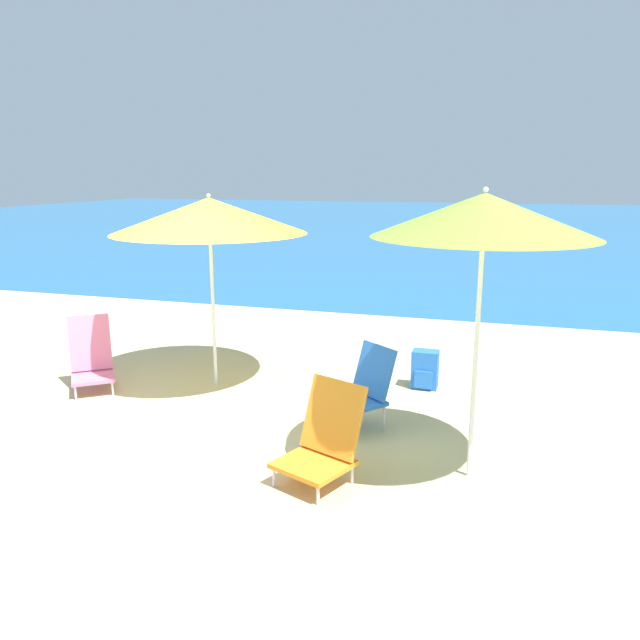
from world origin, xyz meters
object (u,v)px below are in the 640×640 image
at_px(beach_umbrella_yellow, 209,216).
at_px(beach_umbrella_lime, 484,216).
at_px(beach_chair_orange, 324,439).
at_px(backpack_blue, 425,370).
at_px(beach_chair_blue, 365,386).
at_px(beach_chair_pink, 91,358).

bearing_deg(beach_umbrella_yellow, beach_umbrella_lime, -25.62).
bearing_deg(beach_chair_orange, backpack_blue, 101.22).
xyz_separation_m(beach_chair_orange, beach_chair_blue, (0.06, 1.11, 0.05)).
height_order(beach_umbrella_lime, backpack_blue, beach_umbrella_lime).
bearing_deg(beach_chair_pink, beach_umbrella_lime, -50.18).
bearing_deg(beach_umbrella_yellow, beach_chair_pink, -157.74).
distance_m(beach_umbrella_lime, beach_chair_orange, 2.04).
height_order(beach_umbrella_lime, beach_chair_orange, beach_umbrella_lime).
height_order(beach_chair_orange, backpack_blue, beach_chair_orange).
distance_m(beach_umbrella_lime, beach_chair_pink, 4.52).
distance_m(beach_umbrella_yellow, backpack_blue, 2.86).
relative_size(beach_chair_pink, backpack_blue, 1.87).
distance_m(beach_umbrella_lime, backpack_blue, 2.74).
bearing_deg(beach_chair_pink, beach_chair_orange, -60.60).
height_order(beach_chair_orange, beach_chair_pink, beach_chair_pink).
bearing_deg(beach_umbrella_yellow, beach_chair_blue, -19.12).
bearing_deg(beach_umbrella_yellow, beach_chair_orange, -44.34).
height_order(beach_umbrella_lime, beach_chair_pink, beach_umbrella_lime).
relative_size(beach_chair_blue, backpack_blue, 1.80).
xyz_separation_m(beach_umbrella_lime, backpack_blue, (-0.62, 1.96, -1.81)).
bearing_deg(beach_umbrella_lime, beach_chair_blue, 144.16).
xyz_separation_m(beach_umbrella_lime, beach_chair_pink, (-4.11, 0.87, -1.67)).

